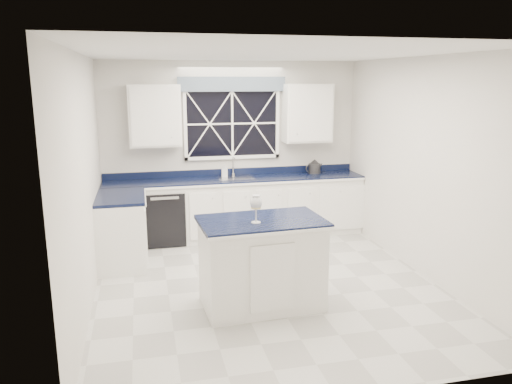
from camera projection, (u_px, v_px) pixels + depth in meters
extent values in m
plane|color=#BBBBB6|center=(267.00, 285.00, 6.00)|extent=(4.50, 4.50, 0.00)
cube|color=silver|center=(232.00, 149.00, 7.84)|extent=(4.00, 0.10, 2.70)
cube|color=white|center=(236.00, 209.00, 7.76)|extent=(3.98, 0.60, 0.90)
cube|color=white|center=(122.00, 231.00, 6.62)|extent=(0.60, 1.00, 0.90)
cube|color=black|center=(236.00, 179.00, 7.65)|extent=(3.98, 0.64, 0.04)
cube|color=black|center=(165.00, 216.00, 7.52)|extent=(0.60, 0.58, 0.82)
cube|color=black|center=(232.00, 124.00, 7.72)|extent=(1.40, 0.02, 1.00)
cube|color=slate|center=(232.00, 84.00, 7.53)|extent=(1.65, 0.04, 0.22)
cube|color=white|center=(155.00, 116.00, 7.30)|extent=(0.75, 0.34, 0.90)
cube|color=white|center=(307.00, 113.00, 7.82)|extent=(0.75, 0.34, 0.90)
cylinder|color=#B0B0B2|center=(233.00, 174.00, 7.85)|extent=(0.05, 0.05, 0.04)
cylinder|color=#B0B0B2|center=(233.00, 165.00, 7.82)|extent=(0.02, 0.02, 0.28)
cylinder|color=#B0B0B2|center=(234.00, 158.00, 7.71)|extent=(0.02, 0.18, 0.02)
cube|color=white|center=(262.00, 265.00, 5.37)|extent=(1.29, 0.80, 0.94)
cube|color=black|center=(262.00, 221.00, 5.27)|extent=(1.35, 0.87, 0.04)
cube|color=beige|center=(276.00, 261.00, 6.79)|extent=(1.42, 1.03, 0.01)
cube|color=#101737|center=(276.00, 260.00, 6.78)|extent=(1.25, 0.87, 0.01)
cylinder|color=#2C2C2F|center=(314.00, 168.00, 8.02)|extent=(0.24, 0.24, 0.16)
cone|color=#2C2C2F|center=(315.00, 161.00, 8.00)|extent=(0.20, 0.20, 0.07)
torus|color=#2C2C2F|center=(309.00, 168.00, 7.97)|extent=(0.13, 0.05, 0.13)
cylinder|color=#2C2C2F|center=(320.00, 166.00, 8.07)|extent=(0.08, 0.04, 0.10)
cylinder|color=silver|center=(256.00, 222.00, 5.14)|extent=(0.10, 0.10, 0.01)
cylinder|color=silver|center=(256.00, 215.00, 5.12)|extent=(0.02, 0.02, 0.16)
ellipsoid|color=silver|center=(256.00, 202.00, 5.10)|extent=(0.12, 0.12, 0.16)
cylinder|color=#E0CA76|center=(256.00, 205.00, 5.10)|extent=(0.10, 0.10, 0.07)
imported|color=silver|center=(224.00, 171.00, 7.73)|extent=(0.09, 0.10, 0.20)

